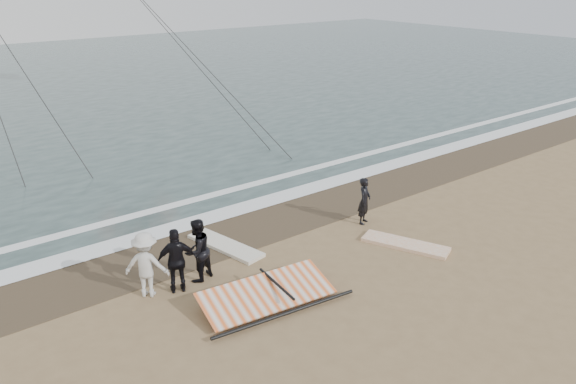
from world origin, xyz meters
The scene contains 10 objects.
ground centered at (0.00, 0.00, 0.00)m, with size 120.00×120.00×0.00m, color #8C704C.
sea centered at (0.00, 33.00, 0.01)m, with size 120.00×54.00×0.02m, color #233838.
wet_sand centered at (0.00, 4.50, 0.01)m, with size 120.00×2.80×0.01m, color #4C3D2B.
foam_near centered at (0.00, 5.90, 0.03)m, with size 120.00×0.90×0.01m, color white.
foam_far centered at (0.00, 7.60, 0.03)m, with size 120.00×0.45×0.01m, color white.
man_main centered at (2.29, 2.50, 0.78)m, with size 0.57×0.37×1.56m, color black.
board_white centered at (2.12, 0.54, 0.05)m, with size 0.73×2.59×0.10m, color white.
board_cream centered at (-2.23, 3.78, 0.06)m, with size 0.71×2.65×0.11m, color silver.
trio_cluster centered at (-4.54, 2.61, 0.87)m, with size 2.55×1.30×1.76m.
sail_rig centered at (-3.07, 0.69, 0.19)m, with size 3.88×2.07×0.49m.
Camera 1 is at (-9.93, -9.26, 7.78)m, focal length 35.00 mm.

